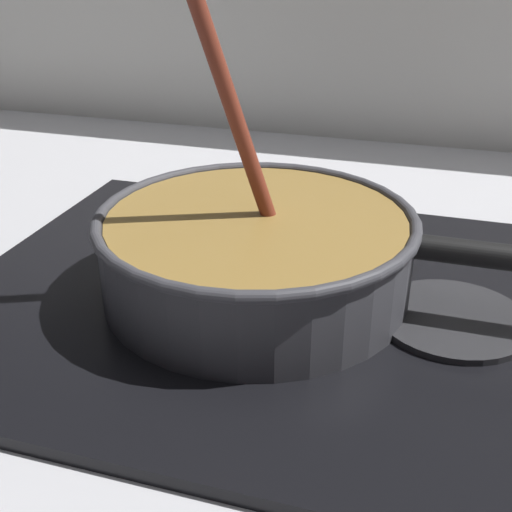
% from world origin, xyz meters
% --- Properties ---
extents(ground, '(2.40, 1.60, 0.04)m').
position_xyz_m(ground, '(0.00, 0.00, -0.02)').
color(ground, '#B7B7BC').
extents(hob_plate, '(0.56, 0.48, 0.01)m').
position_xyz_m(hob_plate, '(-0.03, 0.21, 0.01)').
color(hob_plate, black).
rests_on(hob_plate, ground).
extents(burner_ring, '(0.18, 0.18, 0.01)m').
position_xyz_m(burner_ring, '(-0.03, 0.21, 0.02)').
color(burner_ring, '#592D0C').
rests_on(burner_ring, hob_plate).
extents(spare_burner, '(0.13, 0.13, 0.01)m').
position_xyz_m(spare_burner, '(0.15, 0.21, 0.01)').
color(spare_burner, '#262628').
rests_on(spare_burner, hob_plate).
extents(cooking_pan, '(0.43, 0.29, 0.33)m').
position_xyz_m(cooking_pan, '(-0.03, 0.21, 0.06)').
color(cooking_pan, '#38383D').
rests_on(cooking_pan, hob_plate).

